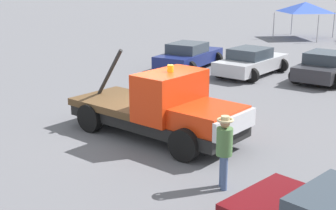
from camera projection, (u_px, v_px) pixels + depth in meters
The scene contains 7 objects.
ground_plane at pixel (155, 135), 14.23m from camera, with size 160.00×160.00×0.00m, color slate.
tow_truck at pixel (163, 109), 13.78m from camera, with size 5.72×2.46×2.51m.
person_near_truck at pixel (224, 146), 10.49m from camera, with size 0.38×0.38×1.73m.
parked_car_navy at pixel (189, 56), 24.15m from camera, with size 2.75×4.70×1.34m.
parked_car_silver at pixel (251, 62), 22.49m from camera, with size 2.43×4.48×1.34m.
parked_car_charcoal at pixel (326, 67), 21.37m from camera, with size 2.42×4.37×1.34m.
canopy_tent_blue at pixel (305, 7), 34.91m from camera, with size 3.44×3.44×2.70m.
Camera 1 is at (8.47, -10.44, 4.76)m, focal length 50.00 mm.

